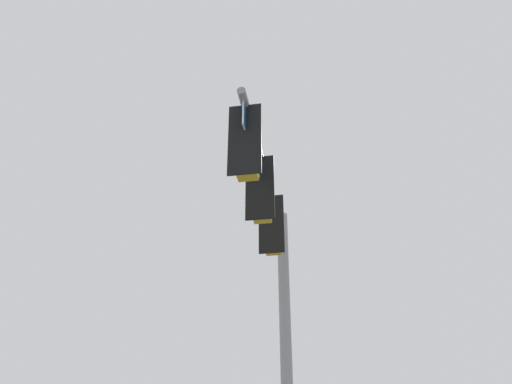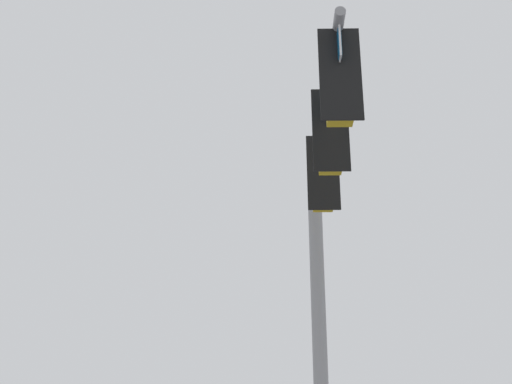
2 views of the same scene
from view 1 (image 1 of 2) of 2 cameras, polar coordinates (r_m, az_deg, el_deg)
The scene contains 1 object.
signal_pole_near at distance 10.02m, azimuth 2.07°, elevation -9.54°, with size 5.38×1.51×7.39m.
Camera 1 is at (2.90, -8.30, 1.55)m, focal length 35.00 mm.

